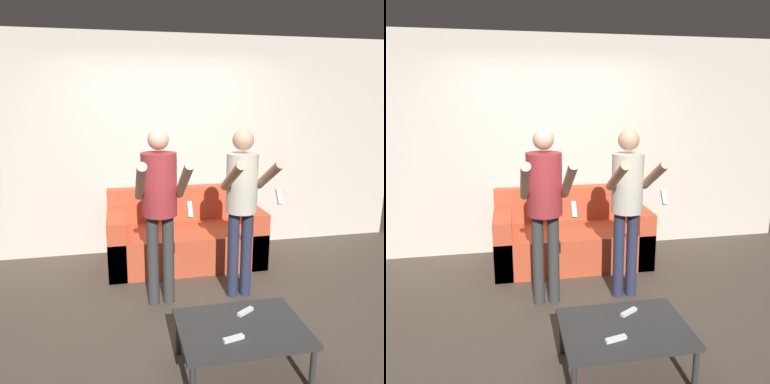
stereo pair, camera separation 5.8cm
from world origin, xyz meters
The scene contains 8 objects.
ground_plane centered at (0.00, 0.00, 0.00)m, with size 14.00×14.00×0.00m, color #4C4238.
wall_back centered at (0.00, 1.61, 1.35)m, with size 6.40×0.06×2.70m.
couch centered at (0.15, 1.14, 0.29)m, with size 1.81×0.87×0.86m.
person_standing_left centered at (-0.25, 0.18, 1.05)m, with size 0.44×0.74×1.68m.
person_standing_right centered at (0.54, 0.19, 1.03)m, with size 0.42×0.66×1.67m.
coffee_table centered at (0.21, -0.85, 0.33)m, with size 0.90×0.64×0.36m.
remote_near centered at (0.10, -1.00, 0.38)m, with size 0.15×0.07×0.02m.
remote_far centered at (0.29, -0.70, 0.38)m, with size 0.15×0.11×0.02m.
Camera 2 is at (-0.54, -3.10, 1.91)m, focal length 35.00 mm.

